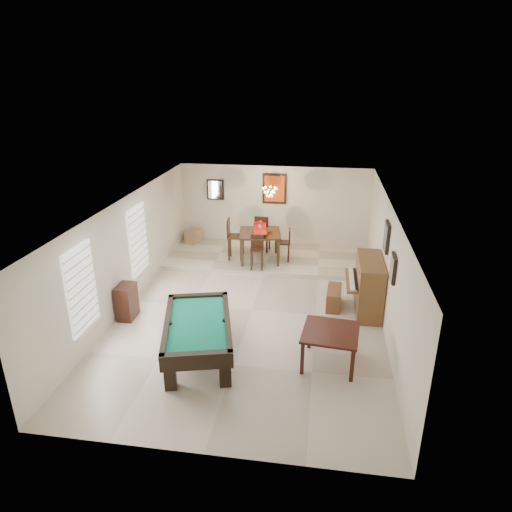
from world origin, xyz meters
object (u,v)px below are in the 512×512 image
(upright_piano, at_px, (362,285))
(apothecary_chest, at_px, (127,302))
(piano_bench, at_px, (334,298))
(dining_chair_north, at_px, (263,233))
(dining_chair_east, at_px, (284,245))
(corner_bench, at_px, (193,236))
(square_table, at_px, (330,347))
(pool_table, at_px, (198,340))
(flower_vase, at_px, (260,224))
(chandelier, at_px, (270,188))
(dining_chair_west, at_px, (235,239))
(dining_chair_south, at_px, (257,252))
(dining_table, at_px, (260,244))

(upright_piano, xyz_separation_m, apothecary_chest, (-5.33, -1.19, -0.24))
(piano_bench, distance_m, dining_chair_north, 3.88)
(dining_chair_east, height_order, corner_bench, dining_chair_east)
(corner_bench, bearing_deg, apothecary_chest, -92.17)
(upright_piano, bearing_deg, apothecary_chest, -167.45)
(dining_chair_east, xyz_separation_m, corner_bench, (-3.06, 1.11, -0.26))
(square_table, distance_m, dining_chair_north, 5.95)
(pool_table, bearing_deg, flower_vase, 69.64)
(square_table, distance_m, apothecary_chest, 4.73)
(dining_chair_east, xyz_separation_m, chandelier, (-0.47, 0.26, 1.60))
(apothecary_chest, relative_size, flower_vase, 3.44)
(dining_chair_east, bearing_deg, piano_bench, 26.22)
(square_table, height_order, upright_piano, upright_piano)
(pool_table, height_order, dining_chair_west, dining_chair_west)
(dining_chair_north, relative_size, dining_chair_west, 0.95)
(pool_table, relative_size, dining_chair_east, 2.42)
(upright_piano, height_order, dining_chair_south, upright_piano)
(pool_table, height_order, dining_chair_east, dining_chair_east)
(dining_chair_south, height_order, chandelier, chandelier)
(dining_chair_east, bearing_deg, pool_table, -17.72)
(square_table, bearing_deg, dining_chair_east, 105.49)
(flower_vase, height_order, dining_chair_south, flower_vase)
(pool_table, relative_size, dining_chair_west, 1.93)
(piano_bench, bearing_deg, dining_chair_north, 124.14)
(piano_bench, xyz_separation_m, flower_vase, (-2.15, 2.43, 0.98))
(pool_table, distance_m, dining_chair_east, 5.16)
(apothecary_chest, xyz_separation_m, chandelier, (2.78, 3.98, 1.79))
(dining_chair_south, relative_size, dining_chair_east, 1.02)
(dining_table, relative_size, dining_chair_east, 1.22)
(square_table, bearing_deg, corner_bench, 126.49)
(square_table, height_order, dining_chair_east, dining_chair_east)
(piano_bench, distance_m, dining_table, 3.27)
(piano_bench, relative_size, corner_bench, 1.75)
(apothecary_chest, distance_m, chandelier, 5.17)
(dining_chair_north, bearing_deg, dining_chair_east, 141.44)
(dining_chair_east, bearing_deg, dining_chair_south, -48.24)
(apothecary_chest, xyz_separation_m, dining_table, (2.54, 3.68, 0.20))
(square_table, height_order, chandelier, chandelier)
(flower_vase, relative_size, dining_chair_north, 0.21)
(apothecary_chest, xyz_separation_m, dining_chair_west, (1.82, 3.65, 0.32))
(upright_piano, height_order, dining_chair_east, upright_piano)
(square_table, distance_m, piano_bench, 2.39)
(pool_table, distance_m, chandelier, 5.62)
(piano_bench, bearing_deg, dining_chair_south, 140.53)
(dining_chair_east, bearing_deg, chandelier, -123.16)
(piano_bench, height_order, dining_chair_west, dining_chair_west)
(apothecary_chest, distance_m, dining_chair_west, 4.09)
(piano_bench, height_order, apothecary_chest, apothecary_chest)
(square_table, height_order, piano_bench, square_table)
(apothecary_chest, relative_size, dining_chair_west, 0.67)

